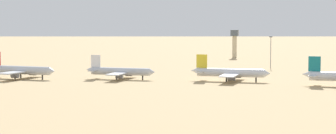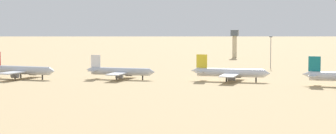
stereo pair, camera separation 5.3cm
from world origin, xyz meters
name	(u,v)px [view 1 (the left image)]	position (x,y,z in m)	size (l,w,h in m)	color
ground	(126,80)	(0.00, 0.00, 0.00)	(4000.00, 4000.00, 0.00)	tan
ridge_west	(218,14)	(-122.61, 961.74, 36.71)	(370.93, 269.50, 73.42)	#76785B
parked_jet_red_3	(20,70)	(-49.73, -7.92, 4.06)	(37.52, 31.81, 12.39)	silver
parked_jet_white_4	(120,71)	(-3.32, 0.76, 3.67)	(33.88, 28.39, 11.21)	silver
parked_jet_yellow_5	(230,73)	(47.64, 3.03, 3.93)	(36.29, 30.46, 12.00)	silver
control_tower	(235,41)	(24.42, 177.74, 12.06)	(5.20, 5.20, 19.98)	#C6B793
light_pole_mid	(271,50)	(58.23, 87.68, 10.23)	(1.80, 0.50, 17.98)	#59595E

